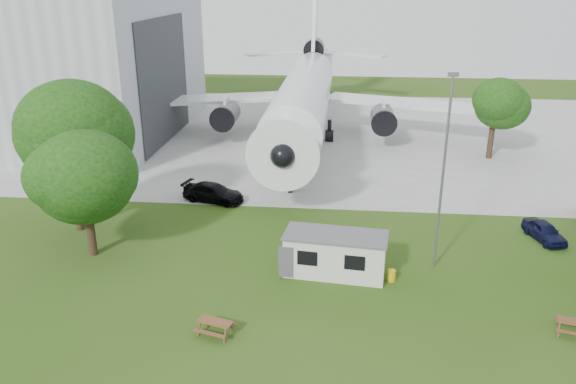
# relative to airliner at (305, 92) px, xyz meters

# --- Properties ---
(ground) EXTENTS (160.00, 160.00, 0.00)m
(ground) POSITION_rel_airliner_xyz_m (2.00, -35.86, -5.27)
(ground) COLOR #3F5C20
(concrete_apron) EXTENTS (120.00, 46.00, 0.03)m
(concrete_apron) POSITION_rel_airliner_xyz_m (2.00, 2.14, -5.25)
(concrete_apron) COLOR #B7B7B2
(concrete_apron) RESTS_ON ground
(airliner) EXTENTS (46.36, 47.73, 17.69)m
(airliner) POSITION_rel_airliner_xyz_m (0.00, 0.00, 0.00)
(airliner) COLOR white
(airliner) RESTS_ON ground
(site_cabin) EXTENTS (6.88, 3.38, 2.62)m
(site_cabin) POSITION_rel_airliner_xyz_m (4.03, -31.08, -3.96)
(site_cabin) COLOR silver
(site_cabin) RESTS_ON ground
(picnic_west) EXTENTS (2.15, 1.94, 0.76)m
(picnic_west) POSITION_rel_airliner_xyz_m (-1.90, -38.02, -5.27)
(picnic_west) COLOR brown
(picnic_west) RESTS_ON ground
(picnic_east) EXTENTS (2.15, 1.95, 0.76)m
(picnic_east) POSITION_rel_airliner_xyz_m (16.29, -36.29, -5.27)
(picnic_east) COLOR brown
(picnic_east) RESTS_ON ground
(lamp_mast) EXTENTS (0.16, 0.16, 12.00)m
(lamp_mast) POSITION_rel_airliner_xyz_m (10.20, -29.66, 0.73)
(lamp_mast) COLOR slate
(lamp_mast) RESTS_ON ground
(tree_west_big) EXTENTS (9.11, 9.11, 11.78)m
(tree_west_big) POSITION_rel_airliner_xyz_m (-14.41, -26.37, 1.95)
(tree_west_big) COLOR #382619
(tree_west_big) RESTS_ON ground
(tree_west_small) EXTENTS (6.95, 6.95, 8.67)m
(tree_west_small) POSITION_rel_airliner_xyz_m (-11.82, -30.10, -0.09)
(tree_west_small) COLOR #382619
(tree_west_small) RESTS_ON ground
(tree_far_apron) EXTENTS (6.27, 6.27, 8.72)m
(tree_far_apron) POSITION_rel_airliner_xyz_m (19.02, -5.84, 0.29)
(tree_far_apron) COLOR #382619
(tree_far_apron) RESTS_ON ground
(car_ne_hatch) EXTENTS (2.49, 4.04, 1.28)m
(car_ne_hatch) POSITION_rel_airliner_xyz_m (18.33, -24.97, -4.63)
(car_ne_hatch) COLOR black
(car_ne_hatch) RESTS_ON ground
(car_apron_van) EXTENTS (5.41, 3.24, 1.47)m
(car_apron_van) POSITION_rel_airliner_xyz_m (-6.04, -20.07, -4.54)
(car_apron_van) COLOR black
(car_apron_van) RESTS_ON ground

